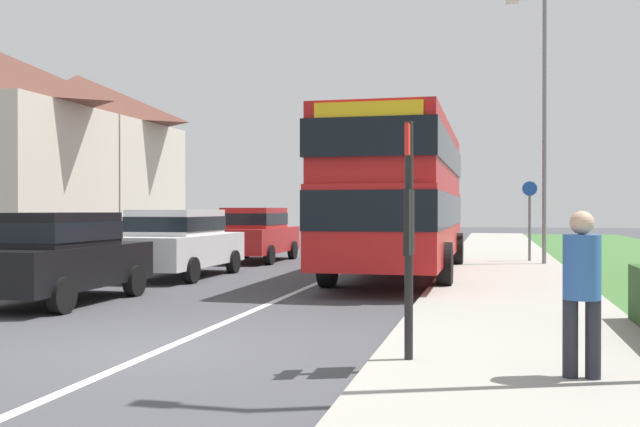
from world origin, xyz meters
The scene contains 12 objects.
ground_plane centered at (0.00, 0.00, 0.00)m, with size 120.00×120.00×0.00m, color #424247.
lane_marking_centre centered at (0.00, 8.00, 0.00)m, with size 0.14×60.00×0.01m, color silver.
pavement_near_side centered at (4.20, 6.00, 0.06)m, with size 3.20×68.00×0.12m, color #9E998E.
double_decker_bus centered at (1.65, 10.05, 2.14)m, with size 2.80×10.02×3.70m.
parked_car_black centered at (-3.73, 3.58, 0.89)m, with size 1.93×3.92×1.62m.
parked_car_white centered at (-3.63, 8.62, 0.92)m, with size 1.95×4.38×1.67m.
parked_car_red centered at (-3.49, 14.14, 0.94)m, with size 1.87×4.22×1.72m.
pedestrian_at_stop centered at (4.65, -0.79, 0.98)m, with size 0.34×0.34×1.67m.
bus_stop_sign centered at (3.00, -0.31, 1.54)m, with size 0.09×0.52×2.60m.
cycle_route_sign centered at (4.97, 14.78, 1.43)m, with size 0.44×0.08×2.52m.
street_lamp_mid centered at (5.22, 13.74, 4.47)m, with size 1.14×0.20×7.82m.
house_terrace_far_side centered at (-13.17, 16.45, 3.68)m, with size 7.19×11.81×7.35m.
Camera 1 is at (3.83, -7.83, 1.69)m, focal length 40.48 mm.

